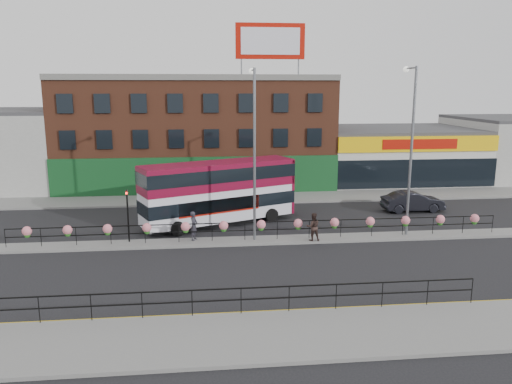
{
  "coord_description": "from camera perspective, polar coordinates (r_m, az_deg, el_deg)",
  "views": [
    {
      "loc": [
        -3.4,
        -29.19,
        9.29
      ],
      "look_at": [
        0.0,
        3.0,
        2.5
      ],
      "focal_mm": 35.0,
      "sensor_mm": 36.0,
      "label": 1
    }
  ],
  "objects": [
    {
      "name": "median_railing",
      "position": [
        30.52,
        0.59,
        -3.82
      ],
      "size": [
        30.04,
        0.56,
        1.23
      ],
      "color": "black",
      "rests_on": "median"
    },
    {
      "name": "traffic_light_median",
      "position": [
        30.7,
        -14.49,
        -1.37
      ],
      "size": [
        0.15,
        0.28,
        3.65
      ],
      "color": "black",
      "rests_on": "median"
    },
    {
      "name": "south_pavement",
      "position": [
        19.79,
        4.74,
        -15.94
      ],
      "size": [
        60.0,
        4.0,
        0.15
      ],
      "primitive_type": "cube",
      "color": "slate",
      "rests_on": "ground"
    },
    {
      "name": "pedestrian_b",
      "position": [
        30.52,
        6.54,
        -3.97
      ],
      "size": [
        0.84,
        0.66,
        1.73
      ],
      "primitive_type": "imported",
      "rotation": [
        0.0,
        0.0,
        3.15
      ],
      "color": "#31221E",
      "rests_on": "median"
    },
    {
      "name": "car",
      "position": [
        39.91,
        17.49,
        -1.04
      ],
      "size": [
        1.8,
        4.72,
        1.53
      ],
      "primitive_type": "imported",
      "rotation": [
        0.0,
        0.0,
        1.59
      ],
      "color": "black",
      "rests_on": "ground"
    },
    {
      "name": "supermarket",
      "position": [
        53.2,
        15.46,
        4.25
      ],
      "size": [
        15.0,
        12.25,
        5.3
      ],
      "color": "silver",
      "rests_on": "ground"
    },
    {
      "name": "south_railing",
      "position": [
        20.87,
        -1.72,
        -11.67
      ],
      "size": [
        20.04,
        0.05,
        1.12
      ],
      "color": "black",
      "rests_on": "south_pavement"
    },
    {
      "name": "yellow_line_inner",
      "position": [
        21.85,
        3.59,
        -13.32
      ],
      "size": [
        60.0,
        0.1,
        0.01
      ],
      "primitive_type": "cube",
      "color": "gold",
      "rests_on": "ground"
    },
    {
      "name": "pedestrian_a",
      "position": [
        30.65,
        -7.11,
        -3.85
      ],
      "size": [
        0.94,
        0.87,
        1.78
      ],
      "primitive_type": "imported",
      "rotation": [
        0.0,
        0.0,
        1.2
      ],
      "color": "#282730",
      "rests_on": "median"
    },
    {
      "name": "billboard",
      "position": [
        44.74,
        1.64,
        16.83
      ],
      "size": [
        6.0,
        0.29,
        4.4
      ],
      "color": "#A61004",
      "rests_on": "brick_building"
    },
    {
      "name": "double_decker_bus",
      "position": [
        34.13,
        -4.2,
        0.64
      ],
      "size": [
        10.89,
        6.6,
        4.36
      ],
      "color": "silver",
      "rests_on": "ground"
    },
    {
      "name": "brick_building",
      "position": [
        49.32,
        -6.75,
        6.92
      ],
      "size": [
        25.0,
        12.21,
        10.3
      ],
      "color": "brown",
      "rests_on": "ground"
    },
    {
      "name": "median",
      "position": [
        30.79,
        0.59,
        -5.56
      ],
      "size": [
        60.0,
        1.6,
        0.15
      ],
      "primitive_type": "cube",
      "color": "slate",
      "rests_on": "ground"
    },
    {
      "name": "north_pavement",
      "position": [
        42.34,
        -1.28,
        -0.73
      ],
      "size": [
        60.0,
        4.0,
        0.15
      ],
      "primitive_type": "cube",
      "color": "slate",
      "rests_on": "ground"
    },
    {
      "name": "yellow_line_outer",
      "position": [
        21.69,
        3.67,
        -13.52
      ],
      "size": [
        60.0,
        0.1,
        0.01
      ],
      "primitive_type": "cube",
      "color": "gold",
      "rests_on": "ground"
    },
    {
      "name": "ground",
      "position": [
        30.82,
        0.59,
        -5.7
      ],
      "size": [
        120.0,
        120.0,
        0.0
      ],
      "primitive_type": "plane",
      "color": "black",
      "rests_on": "ground"
    },
    {
      "name": "lamp_column_west",
      "position": [
        29.76,
        -0.23,
        5.98
      ],
      "size": [
        0.37,
        1.81,
        10.29
      ],
      "color": "slate",
      "rests_on": "median"
    },
    {
      "name": "lamp_column_east",
      "position": [
        32.31,
        17.23,
        6.08
      ],
      "size": [
        0.37,
        1.83,
        10.44
      ],
      "color": "slate",
      "rests_on": "median"
    }
  ]
}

